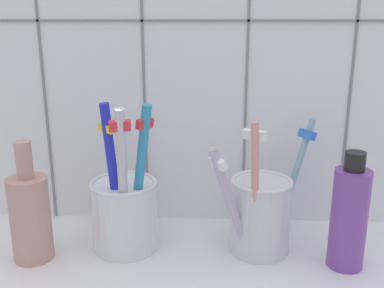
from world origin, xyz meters
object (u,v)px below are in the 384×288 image
(toothbrush_cup_left, at_px, (125,210))
(ceramic_vase, at_px, (30,215))
(toothbrush_cup_right, at_px, (260,212))
(soap_bottle, at_px, (349,216))

(toothbrush_cup_left, xyz_separation_m, ceramic_vase, (-0.10, -0.03, 0.00))
(toothbrush_cup_right, relative_size, ceramic_vase, 1.19)
(toothbrush_cup_right, xyz_separation_m, soap_bottle, (0.09, -0.03, 0.01))
(ceramic_vase, distance_m, soap_bottle, 0.35)
(toothbrush_cup_right, bearing_deg, ceramic_vase, -173.53)
(soap_bottle, bearing_deg, ceramic_vase, -179.72)
(toothbrush_cup_left, distance_m, toothbrush_cup_right, 0.16)
(toothbrush_cup_right, height_order, ceramic_vase, toothbrush_cup_right)
(toothbrush_cup_left, distance_m, soap_bottle, 0.25)
(ceramic_vase, bearing_deg, toothbrush_cup_right, 6.47)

